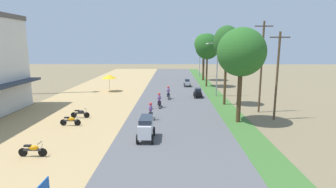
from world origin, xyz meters
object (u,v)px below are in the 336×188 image
object	(u,v)px
car_hatchback_black	(198,92)
median_tree_nearest	(241,53)
median_tree_third	(207,47)
streetlamp_near	(217,65)
parked_motorbike_second	(71,120)
car_hatchback_silver	(187,82)
parked_motorbike_nearest	(33,149)
car_van_white	(146,127)
motorbike_ahead_second	(159,101)
median_tree_fourth	(204,44)
utility_pole_far	(261,66)
motorbike_ahead_third	(168,93)
streetlamp_mid	(200,54)
parked_motorbike_third	(80,113)
vendor_umbrella	(109,76)
motorbike_foreground_rider	(151,112)
utility_pole_near	(277,75)
median_tree_second	(227,42)

from	to	relation	value
car_hatchback_black	median_tree_nearest	bearing A→B (deg)	-76.97
median_tree_third	streetlamp_near	bearing A→B (deg)	-88.12
parked_motorbike_second	median_tree_nearest	world-z (taller)	median_tree_nearest
streetlamp_near	car_hatchback_silver	bearing A→B (deg)	113.43
parked_motorbike_nearest	streetlamp_near	bearing A→B (deg)	54.04
median_tree_third	car_van_white	size ratio (longest dim) A/B	3.62
motorbike_ahead_second	median_tree_fourth	bearing A→B (deg)	72.08
streetlamp_near	car_hatchback_silver	world-z (taller)	streetlamp_near
utility_pole_far	streetlamp_near	bearing A→B (deg)	109.43
car_hatchback_black	motorbike_ahead_second	size ratio (longest dim) A/B	1.11
median_tree_fourth	parked_motorbike_second	bearing A→B (deg)	-116.26
median_tree_nearest	median_tree_fourth	world-z (taller)	median_tree_fourth
car_hatchback_silver	motorbike_ahead_third	bearing A→B (deg)	-106.02
median_tree_third	car_hatchback_silver	world-z (taller)	median_tree_third
streetlamp_mid	car_hatchback_black	distance (m)	24.51
parked_motorbike_third	vendor_umbrella	xyz separation A→B (m)	(-0.63, 14.62, 1.75)
vendor_umbrella	streetlamp_near	distance (m)	15.88
median_tree_third	motorbike_foreground_rider	bearing A→B (deg)	-110.81
median_tree_fourth	car_van_white	distance (m)	34.91
utility_pole_far	motorbike_foreground_rider	xyz separation A→B (m)	(-11.04, -3.32, -3.97)
median_tree_nearest	parked_motorbike_second	bearing A→B (deg)	-174.52
parked_motorbike_second	vendor_umbrella	distance (m)	17.18
utility_pole_near	utility_pole_far	xyz separation A→B (m)	(-0.57, 2.74, 0.58)
parked_motorbike_second	utility_pole_far	world-z (taller)	utility_pole_far
median_tree_second	median_tree_third	xyz separation A→B (m)	(-0.38, 13.63, -0.56)
car_hatchback_silver	median_tree_third	bearing A→B (deg)	3.97
streetlamp_mid	car_hatchback_black	bearing A→B (deg)	-96.23
parked_motorbike_nearest	motorbike_ahead_third	xyz separation A→B (m)	(8.18, 18.01, 0.30)
median_tree_fourth	streetlamp_mid	world-z (taller)	median_tree_fourth
utility_pole_far	car_van_white	xyz separation A→B (m)	(-10.97, -8.48, -3.80)
median_tree_third	parked_motorbike_nearest	bearing A→B (deg)	-116.73
parked_motorbike_third	vendor_umbrella	distance (m)	14.73
median_tree_second	utility_pole_far	distance (m)	5.07
parked_motorbike_second	motorbike_foreground_rider	xyz separation A→B (m)	(6.79, 1.86, 0.30)
parked_motorbike_second	median_tree_second	distance (m)	18.42
car_van_white	utility_pole_near	bearing A→B (deg)	26.46
parked_motorbike_third	utility_pole_near	xyz separation A→B (m)	(18.40, -0.03, 3.69)
streetlamp_mid	parked_motorbike_third	bearing A→B (deg)	-113.39
streetlamp_mid	motorbike_ahead_third	world-z (taller)	streetlamp_mid
median_tree_nearest	car_hatchback_black	distance (m)	12.78
median_tree_nearest	motorbike_ahead_third	xyz separation A→B (m)	(-6.49, 10.14, -5.44)
median_tree_fourth	median_tree_nearest	bearing A→B (deg)	-90.21
streetlamp_near	car_van_white	size ratio (longest dim) A/B	3.01
parked_motorbike_third	vendor_umbrella	world-z (taller)	vendor_umbrella
car_hatchback_silver	motorbike_ahead_third	xyz separation A→B (m)	(-2.98, -10.40, 0.11)
parked_motorbike_nearest	utility_pole_far	size ratio (longest dim) A/B	0.19
streetlamp_mid	vendor_umbrella	bearing A→B (deg)	-128.23
parked_motorbike_second	streetlamp_mid	world-z (taller)	streetlamp_mid
car_hatchback_black	vendor_umbrella	bearing A→B (deg)	160.86
parked_motorbike_nearest	vendor_umbrella	bearing A→B (deg)	91.76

